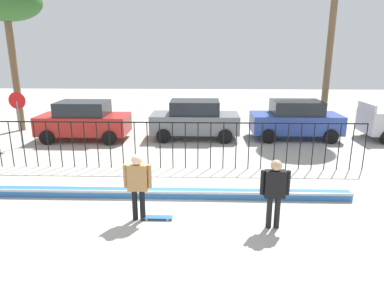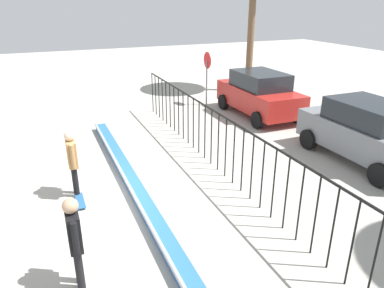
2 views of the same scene
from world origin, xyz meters
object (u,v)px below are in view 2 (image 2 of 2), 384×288
Objects in this scene: parked_car_gray at (367,131)px; camera_operator at (74,235)px; skateboard at (80,201)px; stop_sign at (207,71)px; parked_car_red at (259,94)px; skateboarder at (72,157)px.

camera_operator is at bearing -78.27° from parked_car_gray.
stop_sign is (-7.05, 6.77, 1.56)m from skateboard.
parked_car_red and parked_car_gray have the same top height.
parked_car_gray is (-2.14, 8.91, -0.09)m from camera_operator.
stop_sign is at bearing 164.85° from skateboarder.
camera_operator is 0.71× the size of stop_sign.
parked_car_gray is (1.25, 8.61, -0.10)m from skateboarder.
parked_car_gray is at bearing 13.01° from stop_sign.
camera_operator is 0.41× the size of parked_car_red.
parked_car_red is at bearing 147.72° from skateboarder.
parked_car_gray reaches higher than camera_operator.
parked_car_red reaches higher than camera_operator.
skateboarder is 9.47m from stop_sign.
parked_car_gray is at bearing 98.16° from skateboard.
stop_sign is at bearing -150.47° from parked_car_red.
parked_car_red is at bearing -40.03° from camera_operator.
parked_car_gray reaches higher than skateboard.
skateboard is 0.19× the size of parked_car_red.
camera_operator is at bearing -35.46° from stop_sign.
parked_car_gray is at bearing -68.23° from camera_operator.
skateboarder is 9.14m from parked_car_red.
stop_sign is (-9.97, 7.10, 0.55)m from camera_operator.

